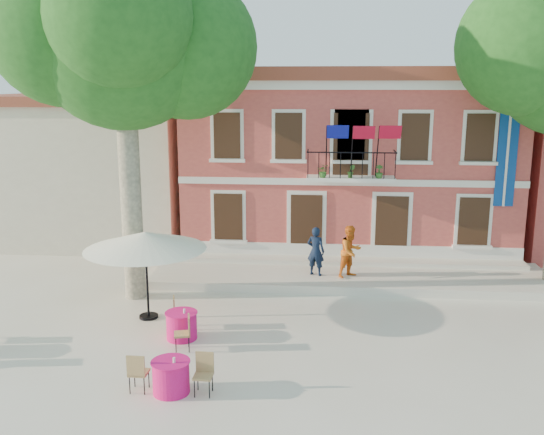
% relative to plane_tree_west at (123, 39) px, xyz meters
% --- Properties ---
extents(ground, '(90.00, 90.00, 0.00)m').
position_rel_plane_tree_west_xyz_m(ground, '(5.11, -2.06, -8.22)').
color(ground, beige).
rests_on(ground, ground).
extents(main_building, '(13.50, 9.59, 7.50)m').
position_rel_plane_tree_west_xyz_m(main_building, '(7.11, 7.93, -4.44)').
color(main_building, '#C95448').
rests_on(main_building, ground).
extents(neighbor_west, '(9.40, 9.40, 6.40)m').
position_rel_plane_tree_west_xyz_m(neighbor_west, '(-4.39, 8.94, -5.00)').
color(neighbor_west, beige).
rests_on(neighbor_west, ground).
extents(terrace, '(14.00, 3.40, 0.30)m').
position_rel_plane_tree_west_xyz_m(terrace, '(7.11, 2.34, -8.07)').
color(terrace, silver).
rests_on(terrace, ground).
extents(plane_tree_west, '(5.67, 5.67, 11.13)m').
position_rel_plane_tree_west_xyz_m(plane_tree_west, '(0.00, 0.00, 0.00)').
color(plane_tree_west, '#A59E84').
rests_on(plane_tree_west, ground).
extents(patio_umbrella, '(3.59, 3.59, 2.67)m').
position_rel_plane_tree_west_xyz_m(patio_umbrella, '(0.95, -1.77, -5.82)').
color(patio_umbrella, black).
rests_on(patio_umbrella, ground).
extents(pedestrian_navy, '(0.74, 0.60, 1.74)m').
position_rel_plane_tree_west_xyz_m(pedestrian_navy, '(5.90, 1.91, -7.05)').
color(pedestrian_navy, black).
rests_on(pedestrian_navy, terrace).
extents(pedestrian_orange, '(1.13, 1.10, 1.83)m').
position_rel_plane_tree_west_xyz_m(pedestrian_orange, '(7.11, 1.82, -7.00)').
color(pedestrian_orange, orange).
rests_on(pedestrian_orange, terrace).
extents(cafe_table_0, '(0.90, 1.96, 0.95)m').
position_rel_plane_tree_west_xyz_m(cafe_table_0, '(2.30, -3.18, -7.80)').
color(cafe_table_0, '#D9147A').
rests_on(cafe_table_0, ground).
extents(cafe_table_1, '(1.93, 0.90, 0.95)m').
position_rel_plane_tree_west_xyz_m(cafe_table_1, '(2.75, -6.15, -7.80)').
color(cafe_table_1, '#D9147A').
rests_on(cafe_table_1, ground).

